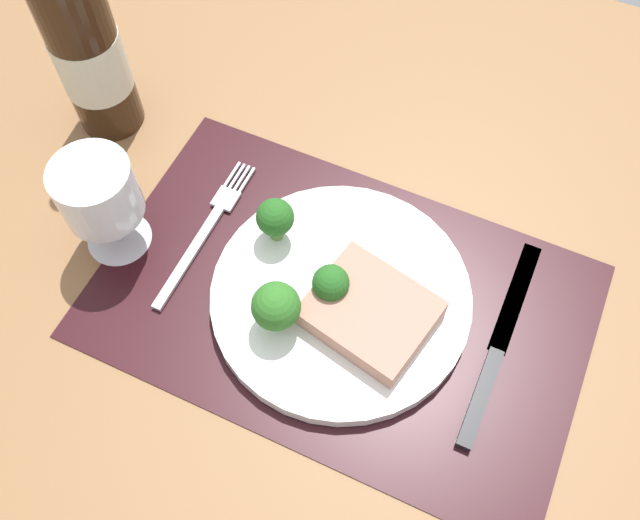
# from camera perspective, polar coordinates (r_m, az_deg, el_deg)

# --- Properties ---
(ground_plane) EXTENTS (1.40, 1.10, 0.03)m
(ground_plane) POSITION_cam_1_polar(r_m,az_deg,el_deg) (0.69, 1.68, -4.02)
(ground_plane) COLOR brown
(placemat) EXTENTS (0.48, 0.30, 0.00)m
(placemat) POSITION_cam_1_polar(r_m,az_deg,el_deg) (0.68, 1.72, -3.42)
(placemat) COLOR black
(placemat) RESTS_ON ground_plane
(plate) EXTENTS (0.25, 0.25, 0.02)m
(plate) POSITION_cam_1_polar(r_m,az_deg,el_deg) (0.67, 1.74, -3.06)
(plate) COLOR white
(plate) RESTS_ON placemat
(steak) EXTENTS (0.13, 0.12, 0.02)m
(steak) POSITION_cam_1_polar(r_m,az_deg,el_deg) (0.64, 4.21, -4.36)
(steak) COLOR tan
(steak) RESTS_ON plate
(broccoli_near_steak) EXTENTS (0.04, 0.04, 0.05)m
(broccoli_near_steak) POSITION_cam_1_polar(r_m,az_deg,el_deg) (0.67, -3.76, 3.52)
(broccoli_near_steak) COLOR #5B8942
(broccoli_near_steak) RESTS_ON plate
(broccoli_near_fork) EXTENTS (0.05, 0.05, 0.06)m
(broccoli_near_fork) POSITION_cam_1_polar(r_m,az_deg,el_deg) (0.62, -3.69, -3.92)
(broccoli_near_fork) COLOR #6B994C
(broccoli_near_fork) RESTS_ON plate
(broccoli_front_edge) EXTENTS (0.04, 0.04, 0.05)m
(broccoli_front_edge) POSITION_cam_1_polar(r_m,az_deg,el_deg) (0.64, 0.90, -2.00)
(broccoli_front_edge) COLOR #5B8942
(broccoli_front_edge) RESTS_ON plate
(fork) EXTENTS (0.02, 0.19, 0.01)m
(fork) POSITION_cam_1_polar(r_m,az_deg,el_deg) (0.72, -9.51, 2.44)
(fork) COLOR silver
(fork) RESTS_ON placemat
(knife) EXTENTS (0.02, 0.23, 0.01)m
(knife) POSITION_cam_1_polar(r_m,az_deg,el_deg) (0.67, 14.38, -7.78)
(knife) COLOR black
(knife) RESTS_ON placemat
(wine_bottle) EXTENTS (0.07, 0.07, 0.29)m
(wine_bottle) POSITION_cam_1_polar(r_m,az_deg,el_deg) (0.77, -18.84, 16.19)
(wine_bottle) COLOR #331E0F
(wine_bottle) RESTS_ON ground_plane
(wine_glass) EXTENTS (0.08, 0.08, 0.12)m
(wine_glass) POSITION_cam_1_polar(r_m,az_deg,el_deg) (0.68, -17.95, 5.10)
(wine_glass) COLOR silver
(wine_glass) RESTS_ON ground_plane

